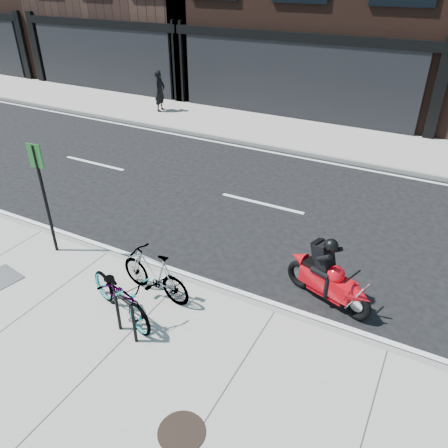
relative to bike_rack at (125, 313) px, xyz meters
The scene contains 10 objects.
ground 3.77m from the bike_rack, 90.05° to the left, with size 120.00×120.00×0.00m, color black.
sidewalk_near 1.40m from the bike_rack, 90.15° to the right, with size 60.00×6.00×0.13m, color gray.
sidewalk_far 11.48m from the bike_rack, 90.02° to the left, with size 60.00×3.50×0.13m, color gray.
bike_rack is the anchor object (origin of this frame).
bicycle_front 0.54m from the bike_rack, 137.68° to the left, with size 0.63×1.82×0.95m, color gray.
bicycle_rear 1.14m from the bike_rack, 100.47° to the left, with size 0.46×1.63×0.98m, color gray.
motorcycle 3.79m from the bike_rack, 42.95° to the left, with size 1.82×0.90×1.40m.
pedestrian 13.54m from the bike_rack, 122.73° to the left, with size 0.63×0.41×1.72m, color black.
manhole_cover 2.17m from the bike_rack, 31.63° to the right, with size 0.66×0.66×0.01m, color black.
sign_post 3.48m from the bike_rack, 156.73° to the left, with size 0.34×0.07×2.48m.
Camera 1 is at (4.03, -7.78, 5.59)m, focal length 35.00 mm.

